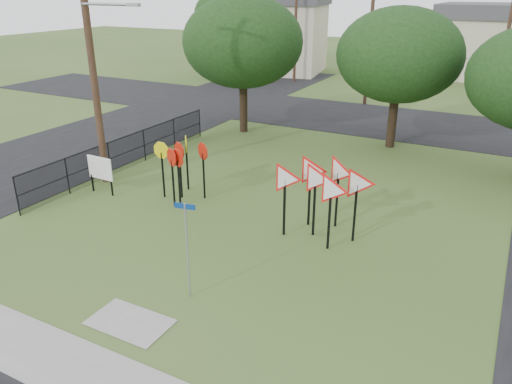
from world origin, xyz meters
TOP-DOWN VIEW (x-y plane):
  - ground at (0.00, 0.00)m, footprint 140.00×140.00m
  - sidewalk at (0.00, -4.20)m, footprint 30.00×1.60m
  - street_left at (-12.00, 10.00)m, footprint 8.00×50.00m
  - street_far at (0.00, 20.00)m, footprint 60.00×8.00m
  - curb_pad at (0.00, -2.40)m, footprint 2.00×1.20m
  - street_name_sign at (0.66, -0.78)m, footprint 0.55×0.12m
  - stop_sign_cluster at (-3.38, 4.49)m, footprint 2.11×2.03m
  - yield_sign_cluster at (2.40, 4.15)m, footprint 3.24×1.85m
  - info_board at (-6.49, 3.45)m, footprint 1.21×0.07m
  - utility_pole_main at (-7.24, 4.50)m, footprint 3.55×0.33m
  - far_pole_a at (-2.00, 24.00)m, footprint 1.40×0.24m
  - far_pole_b at (6.00, 28.00)m, footprint 1.40×0.24m
  - far_pole_c at (-10.00, 30.00)m, footprint 1.40×0.24m
  - fence_run at (-7.60, 6.25)m, footprint 0.05×11.55m
  - house_left at (-14.00, 34.00)m, footprint 10.58×8.88m
  - house_mid at (4.00, 40.00)m, footprint 8.40×8.40m
  - tree_near_left at (-6.00, 14.00)m, footprint 6.40×6.40m
  - tree_near_mid at (2.00, 15.00)m, footprint 6.00×6.00m
  - tree_far_left at (-16.00, 30.00)m, footprint 6.80×6.80m

SIDE VIEW (x-z plane):
  - ground at x=0.00m, z-range 0.00..0.00m
  - sidewalk at x=0.00m, z-range 0.00..0.02m
  - street_left at x=-12.00m, z-range 0.00..0.02m
  - street_far at x=0.00m, z-range 0.00..0.02m
  - curb_pad at x=0.00m, z-range 0.00..0.02m
  - fence_run at x=-7.60m, z-range 0.03..1.53m
  - info_board at x=-6.49m, z-range 0.25..1.77m
  - street_name_sign at x=0.66m, z-range 0.22..2.90m
  - stop_sign_cluster at x=-3.38m, z-range 0.56..2.80m
  - yield_sign_cluster at x=2.40m, z-range 0.59..3.14m
  - house_mid at x=4.00m, z-range 0.05..6.25m
  - house_left at x=-14.00m, z-range 0.05..7.25m
  - far_pole_b at x=6.00m, z-range 0.10..8.60m
  - tree_near_mid at x=2.00m, z-range 1.14..7.94m
  - far_pole_a at x=-2.00m, z-range 0.10..9.10m
  - far_pole_c at x=-10.00m, z-range 0.10..9.10m
  - tree_near_left at x=-6.00m, z-range 1.22..8.49m
  - tree_far_left at x=-16.00m, z-range 1.31..9.04m
  - utility_pole_main at x=-7.24m, z-range 0.21..10.21m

